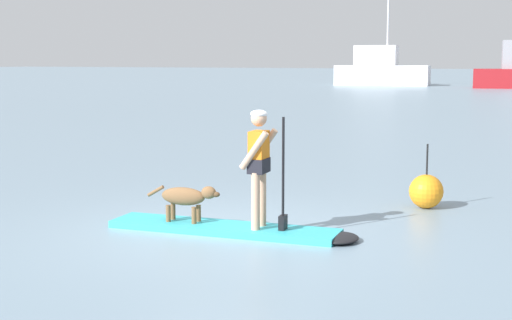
% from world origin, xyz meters
% --- Properties ---
extents(ground_plane, '(400.00, 400.00, 0.00)m').
position_xyz_m(ground_plane, '(0.00, 0.00, 0.00)').
color(ground_plane, gray).
extents(paddleboard, '(3.64, 1.13, 0.10)m').
position_xyz_m(paddleboard, '(0.23, 0.03, 0.05)').
color(paddleboard, '#33B2BF').
rests_on(paddleboard, ground_plane).
extents(person_paddler, '(0.64, 0.52, 1.63)m').
position_xyz_m(person_paddler, '(0.54, 0.07, 1.04)').
color(person_paddler, tan).
rests_on(person_paddler, paddleboard).
extents(dog, '(1.14, 0.31, 0.54)m').
position_xyz_m(dog, '(-0.56, -0.07, 0.46)').
color(dog, brown).
rests_on(dog, paddleboard).
extents(moored_boat_outer, '(9.27, 4.86, 9.35)m').
position_xyz_m(moored_boat_outer, '(-17.15, 60.07, 1.45)').
color(moored_boat_outer, white).
rests_on(moored_boat_outer, ground_plane).
extents(marker_buoy, '(0.56, 0.56, 1.06)m').
position_xyz_m(marker_buoy, '(2.10, 2.97, 0.28)').
color(marker_buoy, orange).
rests_on(marker_buoy, ground_plane).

